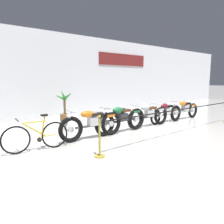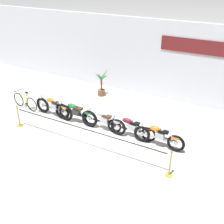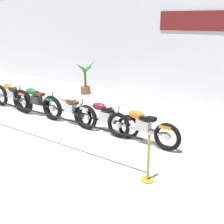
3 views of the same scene
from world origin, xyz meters
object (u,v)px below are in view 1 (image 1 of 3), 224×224
Objects in this scene: motorcycle_orange_0 at (92,124)px; bicycle at (36,136)px; motorcycle_maroon_3 at (166,112)px; potted_palm_left_of_row at (65,106)px; motorcycle_green_1 at (121,119)px; stanchion_far_left at (159,119)px; motorcycle_orange_4 at (184,110)px; motorcycle_silver_2 at (148,115)px.

motorcycle_orange_0 reaches higher than bicycle.
potted_palm_left_of_row reaches higher than motorcycle_maroon_3.
motorcycle_green_1 reaches higher than motorcycle_orange_0.
stanchion_far_left is at bearing -80.94° from potted_palm_left_of_row.
stanchion_far_left reaches higher than motorcycle_orange_4.
motorcycle_orange_4 is (1.28, -0.10, 0.01)m from motorcycle_maroon_3.
motorcycle_green_1 is 1.50m from motorcycle_silver_2.
potted_palm_left_of_row is (-0.53, 3.27, 0.20)m from motorcycle_green_1.
motorcycle_orange_0 reaches higher than motorcycle_silver_2.
motorcycle_maroon_3 is at bearing 3.63° from motorcycle_silver_2.
motorcycle_green_1 reaches higher than motorcycle_maroon_3.
potted_palm_left_of_row is at bearing 52.14° from bicycle.
bicycle is at bearing -179.10° from motorcycle_green_1.
motorcycle_green_1 is 3.32m from potted_palm_left_of_row.
motorcycle_green_1 is 1.34× the size of bicycle.
motorcycle_silver_2 is 0.99× the size of motorcycle_maroon_3.
motorcycle_maroon_3 is at bearing 1.63° from bicycle.
motorcycle_green_1 is at bearing 98.72° from stanchion_far_left.
motorcycle_orange_0 is at bearing -178.37° from motorcycle_maroon_3.
motorcycle_green_1 reaches higher than motorcycle_orange_4.
motorcycle_silver_2 is at bearing 50.55° from stanchion_far_left.
motorcycle_silver_2 reaches higher than motorcycle_maroon_3.
motorcycle_orange_0 is 1.32× the size of bicycle.
motorcycle_maroon_3 is (4.06, 0.12, -0.02)m from motorcycle_orange_0.
motorcycle_maroon_3 is 3.04m from stanchion_far_left.
potted_palm_left_of_row reaches higher than motorcycle_green_1.
bicycle is at bearing 156.46° from stanchion_far_left.
motorcycle_green_1 is 1.61× the size of potted_palm_left_of_row.
motorcycle_maroon_3 is 4.58m from potted_palm_left_of_row.
motorcycle_green_1 is 0.33× the size of stanchion_far_left.
motorcycle_silver_2 is 2.01m from stanchion_far_left.
potted_palm_left_of_row is at bearing 122.12° from motorcycle_silver_2.
potted_palm_left_of_row is 0.20× the size of stanchion_far_left.
stanchion_far_left is (3.34, -1.46, 0.30)m from bicycle.
motorcycle_orange_4 is at bearing 0.12° from motorcycle_orange_0.
motorcycle_orange_0 is 1.27m from motorcycle_green_1.
motorcycle_maroon_3 is at bearing 2.44° from motorcycle_green_1.
motorcycle_orange_4 is 1.24× the size of bicycle.
motorcycle_orange_0 reaches higher than motorcycle_orange_4.
motorcycle_maroon_3 is 1.29m from motorcycle_orange_4.
motorcycle_maroon_3 is 5.90m from bicycle.
bicycle is at bearing -179.49° from motorcycle_orange_4.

